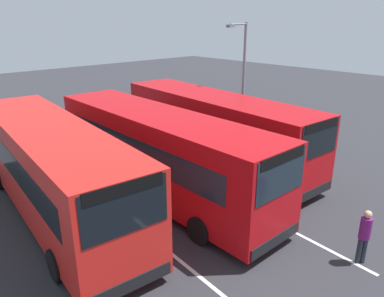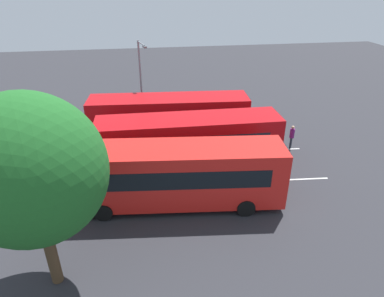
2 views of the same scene
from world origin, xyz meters
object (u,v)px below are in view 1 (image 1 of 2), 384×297
at_px(bus_far_left, 53,168).
at_px(street_lamp, 242,73).
at_px(bus_center_left, 160,152).
at_px(pedestrian, 365,233).
at_px(bus_center_right, 215,127).

height_order(bus_far_left, street_lamp, street_lamp).
distance_m(bus_far_left, bus_center_left, 3.95).
height_order(pedestrian, street_lamp, street_lamp).
bearing_deg(bus_center_left, bus_center_right, 103.08).
distance_m(bus_center_left, bus_center_right, 4.08).
xyz_separation_m(bus_far_left, pedestrian, (8.74, 5.21, -0.82)).
xyz_separation_m(bus_center_left, pedestrian, (7.44, 1.48, -0.82)).
height_order(bus_center_right, street_lamp, street_lamp).
bearing_deg(street_lamp, pedestrian, 43.08).
bearing_deg(bus_far_left, bus_center_left, 76.72).
height_order(bus_far_left, bus_center_right, same).
relative_size(bus_far_left, bus_center_right, 1.00).
xyz_separation_m(bus_center_right, pedestrian, (8.29, -2.52, -0.82)).
relative_size(bus_center_left, bus_center_right, 0.99).
xyz_separation_m(bus_center_left, street_lamp, (-2.66, 8.07, 1.97)).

